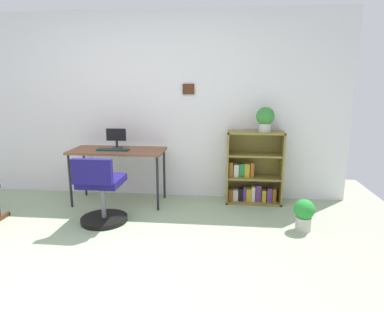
{
  "coord_description": "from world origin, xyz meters",
  "views": [
    {
      "loc": [
        1.02,
        -2.28,
        1.53
      ],
      "look_at": [
        0.67,
        1.14,
        0.77
      ],
      "focal_mm": 31.07,
      "sensor_mm": 36.0,
      "label": 1
    }
  ],
  "objects_px": {
    "bookshelf_low": "(253,171)",
    "potted_plant_floor": "(304,213)",
    "potted_plant_on_shelf": "(265,118)",
    "desk": "(118,154)",
    "keyboard": "(113,150)",
    "office_chair": "(101,194)",
    "monitor": "(116,138)"
  },
  "relations": [
    {
      "from": "desk",
      "to": "office_chair",
      "type": "relative_size",
      "value": 1.52
    },
    {
      "from": "office_chair",
      "to": "bookshelf_low",
      "type": "relative_size",
      "value": 0.84
    },
    {
      "from": "desk",
      "to": "potted_plant_floor",
      "type": "xyz_separation_m",
      "value": [
        2.2,
        -0.63,
        -0.46
      ]
    },
    {
      "from": "bookshelf_low",
      "to": "keyboard",
      "type": "bearing_deg",
      "value": -170.84
    },
    {
      "from": "monitor",
      "to": "potted_plant_on_shelf",
      "type": "xyz_separation_m",
      "value": [
        1.88,
        0.08,
        0.26
      ]
    },
    {
      "from": "bookshelf_low",
      "to": "potted_plant_floor",
      "type": "relative_size",
      "value": 2.72
    },
    {
      "from": "keyboard",
      "to": "office_chair",
      "type": "relative_size",
      "value": 0.51
    },
    {
      "from": "keyboard",
      "to": "bookshelf_low",
      "type": "height_order",
      "value": "bookshelf_low"
    },
    {
      "from": "desk",
      "to": "bookshelf_low",
      "type": "relative_size",
      "value": 1.27
    },
    {
      "from": "desk",
      "to": "monitor",
      "type": "bearing_deg",
      "value": 113.55
    },
    {
      "from": "keyboard",
      "to": "office_chair",
      "type": "bearing_deg",
      "value": -84.8
    },
    {
      "from": "office_chair",
      "to": "potted_plant_on_shelf",
      "type": "bearing_deg",
      "value": 24.65
    },
    {
      "from": "monitor",
      "to": "potted_plant_on_shelf",
      "type": "bearing_deg",
      "value": 2.56
    },
    {
      "from": "monitor",
      "to": "bookshelf_low",
      "type": "distance_m",
      "value": 1.82
    },
    {
      "from": "monitor",
      "to": "potted_plant_on_shelf",
      "type": "distance_m",
      "value": 1.9
    },
    {
      "from": "potted_plant_floor",
      "to": "desk",
      "type": "bearing_deg",
      "value": 164.12
    },
    {
      "from": "office_chair",
      "to": "potted_plant_floor",
      "type": "distance_m",
      "value": 2.19
    },
    {
      "from": "monitor",
      "to": "bookshelf_low",
      "type": "relative_size",
      "value": 0.27
    },
    {
      "from": "office_chair",
      "to": "potted_plant_on_shelf",
      "type": "xyz_separation_m",
      "value": [
        1.83,
        0.84,
        0.76
      ]
    },
    {
      "from": "monitor",
      "to": "bookshelf_low",
      "type": "height_order",
      "value": "monitor"
    },
    {
      "from": "keyboard",
      "to": "office_chair",
      "type": "distance_m",
      "value": 0.71
    },
    {
      "from": "monitor",
      "to": "bookshelf_low",
      "type": "bearing_deg",
      "value": 4.43
    },
    {
      "from": "potted_plant_on_shelf",
      "to": "desk",
      "type": "bearing_deg",
      "value": -174.71
    },
    {
      "from": "bookshelf_low",
      "to": "potted_plant_on_shelf",
      "type": "distance_m",
      "value": 0.71
    },
    {
      "from": "office_chair",
      "to": "potted_plant_floor",
      "type": "height_order",
      "value": "office_chair"
    },
    {
      "from": "potted_plant_on_shelf",
      "to": "potted_plant_floor",
      "type": "distance_m",
      "value": 1.26
    },
    {
      "from": "monitor",
      "to": "office_chair",
      "type": "distance_m",
      "value": 0.91
    },
    {
      "from": "bookshelf_low",
      "to": "potted_plant_floor",
      "type": "height_order",
      "value": "bookshelf_low"
    },
    {
      "from": "monitor",
      "to": "potted_plant_floor",
      "type": "distance_m",
      "value": 2.44
    },
    {
      "from": "bookshelf_low",
      "to": "potted_plant_on_shelf",
      "type": "xyz_separation_m",
      "value": [
        0.12,
        -0.05,
        0.69
      ]
    },
    {
      "from": "bookshelf_low",
      "to": "potted_plant_floor",
      "type": "bearing_deg",
      "value": -60.6
    },
    {
      "from": "monitor",
      "to": "office_chair",
      "type": "bearing_deg",
      "value": -85.96
    }
  ]
}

